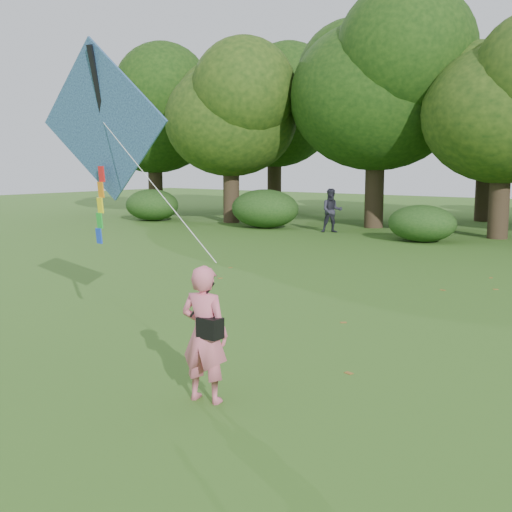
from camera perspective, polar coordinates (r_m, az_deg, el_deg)
The scene contains 6 objects.
ground at distance 9.03m, azimuth -4.72°, elevation -11.28°, with size 100.00×100.00×0.00m, color #265114.
man_kite_flyer at distance 8.17m, azimuth -4.59°, elevation -6.92°, with size 0.64×0.42×1.76m, color #DC6780.
bystander_left at distance 28.14m, azimuth 6.75°, elevation 4.02°, with size 0.93×0.72×1.91m, color #282835.
crossbody_bag at distance 8.05m, azimuth -4.12°, elevation -6.30°, with size 0.43×0.20×0.70m.
flying_kite at distance 10.91m, azimuth -13.45°, elevation 11.32°, with size 4.69×1.56×3.31m.
fallen_leaves at distance 13.13m, azimuth 9.50°, elevation -5.10°, with size 11.24×12.64×0.01m.
Camera 1 is at (5.69, -6.33, 3.02)m, focal length 45.00 mm.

